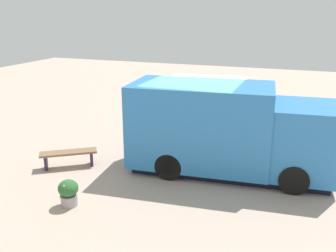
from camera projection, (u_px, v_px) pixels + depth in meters
ground_plane at (194, 162)px, 11.21m from camera, size 40.00×40.00×0.00m
food_truck at (226, 131)px, 10.25m from camera, size 5.64×2.94×2.48m
person_customer at (332, 129)px, 13.21m from camera, size 0.72×0.75×0.87m
planter_flowering_near at (145, 124)px, 13.53m from camera, size 0.59×0.59×0.81m
planter_flowering_far at (68, 192)px, 8.64m from camera, size 0.47×0.47×0.64m
planter_flowering_side at (168, 118)px, 14.61m from camera, size 0.52×0.52×0.66m
plaza_bench at (69, 155)px, 10.79m from camera, size 1.55×1.25×0.47m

